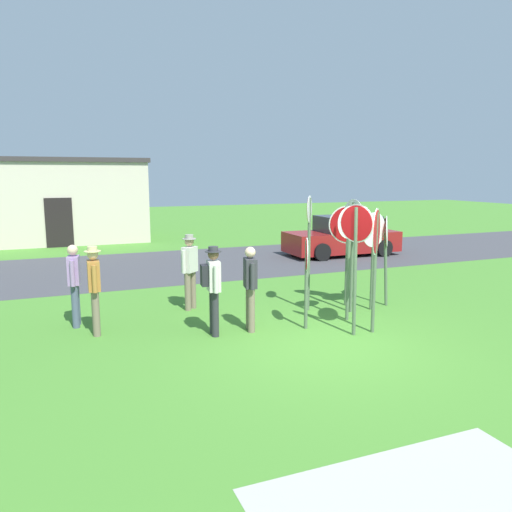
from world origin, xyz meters
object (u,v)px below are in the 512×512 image
object	(u,v)px
stop_sign_nearest	(356,247)
person_with_sunhat	(190,267)
stop_sign_rear_right	(306,268)
person_holding_notes	(94,285)
parked_car_on_street	(343,237)
stop_sign_leaning_left	(309,236)
stop_sign_center_cluster	(349,244)
stop_sign_far_back	(376,247)
stop_sign_low_front	(386,245)
stop_sign_leaning_right	(348,237)
person_in_blue	(213,284)
person_in_dark_shirt	(74,281)
person_in_teal	(250,284)
stop_sign_tallest	(353,235)
stop_sign_rear_left	(373,243)

from	to	relation	value
stop_sign_nearest	person_with_sunhat	size ratio (longest dim) A/B	1.46
stop_sign_rear_right	person_holding_notes	distance (m)	4.14
parked_car_on_street	stop_sign_leaning_left	bearing A→B (deg)	-127.46
parked_car_on_street	stop_sign_center_cluster	bearing A→B (deg)	-121.33
stop_sign_far_back	stop_sign_low_front	bearing A→B (deg)	47.89
parked_car_on_street	stop_sign_far_back	distance (m)	9.60
stop_sign_rear_right	stop_sign_leaning_right	distance (m)	2.18
stop_sign_far_back	stop_sign_leaning_right	world-z (taller)	stop_sign_far_back
stop_sign_leaning_right	person_in_blue	bearing A→B (deg)	-165.48
person_in_dark_shirt	person_in_teal	distance (m)	3.58
person_with_sunhat	stop_sign_far_back	bearing A→B (deg)	-45.96
stop_sign_center_cluster	person_in_teal	size ratio (longest dim) A/B	1.44
stop_sign_leaning_left	person_in_teal	bearing A→B (deg)	-152.93
stop_sign_tallest	person_with_sunhat	xyz separation A→B (m)	(-3.31, 1.59, -0.78)
stop_sign_leaning_right	person_in_blue	size ratio (longest dim) A/B	1.37
stop_sign_rear_right	stop_sign_leaning_left	world-z (taller)	stop_sign_leaning_left
parked_car_on_street	person_with_sunhat	bearing A→B (deg)	-144.06
stop_sign_rear_left	person_holding_notes	world-z (taller)	stop_sign_rear_left
stop_sign_rear_right	person_with_sunhat	size ratio (longest dim) A/B	1.07
stop_sign_low_front	person_holding_notes	bearing A→B (deg)	177.43
stop_sign_leaning_left	person_with_sunhat	distance (m)	2.81
person_with_sunhat	person_holding_notes	bearing A→B (deg)	-153.23
stop_sign_far_back	stop_sign_center_cluster	distance (m)	0.92
stop_sign_tallest	stop_sign_rear_right	world-z (taller)	stop_sign_tallest
person_holding_notes	stop_sign_leaning_left	bearing A→B (deg)	0.15
person_holding_notes	stop_sign_nearest	bearing A→B (deg)	-22.70
stop_sign_leaning_right	person_in_teal	distance (m)	3.05
parked_car_on_street	stop_sign_nearest	size ratio (longest dim) A/B	1.70
person_in_blue	parked_car_on_street	bearing A→B (deg)	44.46
stop_sign_tallest	stop_sign_nearest	size ratio (longest dim) A/B	1.00
stop_sign_low_front	person_in_teal	distance (m)	3.74
parked_car_on_street	stop_sign_nearest	bearing A→B (deg)	-120.75
stop_sign_rear_left	person_with_sunhat	world-z (taller)	stop_sign_rear_left
person_in_blue	stop_sign_far_back	bearing A→B (deg)	-19.12
stop_sign_leaning_right	stop_sign_nearest	bearing A→B (deg)	-118.68
person_with_sunhat	stop_sign_low_front	bearing A→B (deg)	-17.62
stop_sign_low_front	person_in_blue	xyz separation A→B (m)	(-4.43, -0.59, -0.44)
stop_sign_nearest	stop_sign_rear_right	bearing A→B (deg)	132.29
person_holding_notes	person_in_teal	size ratio (longest dim) A/B	1.03
stop_sign_center_cluster	stop_sign_nearest	world-z (taller)	stop_sign_nearest
person_in_blue	stop_sign_leaning_left	bearing A→B (deg)	19.31
stop_sign_low_front	person_in_dark_shirt	world-z (taller)	stop_sign_low_front
person_holding_notes	person_in_teal	xyz separation A→B (m)	(2.87, -0.90, -0.03)
stop_sign_low_front	stop_sign_center_cluster	bearing A→B (deg)	-154.59
person_in_blue	stop_sign_rear_right	bearing A→B (deg)	-9.93
stop_sign_rear_left	person_holding_notes	size ratio (longest dim) A/B	1.29
stop_sign_tallest	stop_sign_low_front	distance (m)	1.12
stop_sign_nearest	person_in_blue	world-z (taller)	stop_sign_nearest
stop_sign_rear_left	person_in_dark_shirt	world-z (taller)	stop_sign_rear_left
person_in_dark_shirt	person_in_blue	size ratio (longest dim) A/B	0.97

